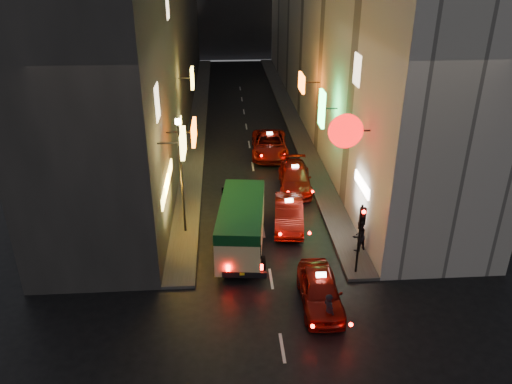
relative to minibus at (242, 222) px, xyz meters
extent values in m
cube|color=#3D3937|center=(-6.76, 22.87, 7.38)|extent=(6.00, 52.00, 18.00)
cube|color=#FFD859|center=(-2.60, -0.26, 4.29)|extent=(0.18, 1.63, 1.10)
cube|color=#FF5E0C|center=(-2.31, 3.45, 3.55)|extent=(0.18, 2.20, 1.00)
cube|color=yellow|center=(-2.79, 12.79, 4.27)|extent=(0.18, 1.23, 1.40)
cube|color=#FFD859|center=(-3.74, 0.87, 1.38)|extent=(0.10, 3.25, 0.55)
cube|color=yellow|center=(-3.74, 2.59, 1.38)|extent=(0.10, 3.84, 0.55)
cube|color=#FFD859|center=(-3.74, 11.21, 1.38)|extent=(0.10, 3.03, 0.55)
cube|color=#FFE5B2|center=(-3.75, 0.87, 5.88)|extent=(0.06, 1.30, 1.60)
cube|color=#FFE5B2|center=(-3.75, 8.87, 9.38)|extent=(0.06, 1.30, 1.60)
cube|color=beige|center=(9.24, 22.87, 7.38)|extent=(6.00, 52.00, 18.00)
cylinder|color=#F20A0A|center=(5.05, 0.66, 4.36)|extent=(1.68, 0.18, 1.68)
cube|color=#32FB5E|center=(5.27, 7.60, 3.45)|extent=(0.18, 1.24, 2.20)
cube|color=#FF5E0C|center=(4.91, 13.49, 3.66)|extent=(0.18, 1.95, 1.21)
cube|color=white|center=(6.22, 1.00, 1.38)|extent=(0.10, 2.61, 0.55)
cube|color=#FFE5B2|center=(6.23, 3.87, 6.58)|extent=(0.06, 1.30, 1.60)
cube|color=#4E4B48|center=(-3.01, 22.87, -1.55)|extent=(1.50, 52.00, 0.15)
cube|color=#4E4B48|center=(5.49, 22.87, -1.55)|extent=(1.50, 52.00, 0.15)
cube|color=#DACD88|center=(0.00, -0.02, -0.16)|extent=(2.71, 6.11, 2.17)
cube|color=#0C401A|center=(0.00, -0.02, 0.68)|extent=(2.74, 6.14, 0.54)
cube|color=black|center=(0.00, 0.28, 0.05)|extent=(2.48, 3.76, 0.49)
cube|color=black|center=(0.00, -2.93, -1.10)|extent=(2.04, 0.40, 0.30)
cube|color=#FF0A05|center=(-0.74, -3.00, -0.71)|extent=(0.18, 0.06, 0.28)
cube|color=#FF0A05|center=(0.74, -3.00, -0.71)|extent=(0.18, 0.06, 0.28)
cylinder|color=black|center=(-0.92, 1.87, -1.25)|extent=(0.22, 0.75, 0.75)
cylinder|color=black|center=(0.92, -1.92, -1.25)|extent=(0.22, 0.75, 0.75)
imported|color=maroon|center=(3.13, -4.61, -0.79)|extent=(2.25, 5.26, 1.66)
cube|color=white|center=(3.13, -4.61, 0.13)|extent=(0.42, 0.19, 0.16)
sphere|color=#FF0A05|center=(2.40, -6.98, -0.77)|extent=(0.16, 0.16, 0.16)
sphere|color=#FF0A05|center=(3.87, -6.98, -0.77)|extent=(0.16, 0.16, 0.16)
imported|color=maroon|center=(2.68, 2.33, -0.78)|extent=(2.73, 5.50, 1.68)
cube|color=white|center=(2.68, 2.33, 0.15)|extent=(0.44, 0.22, 0.16)
sphere|color=#FF0A05|center=(1.94, -0.08, -0.76)|extent=(0.16, 0.16, 0.16)
sphere|color=#FF0A05|center=(3.43, -0.08, -0.76)|extent=(0.16, 0.16, 0.16)
imported|color=maroon|center=(3.69, 7.13, -0.79)|extent=(2.52, 5.36, 1.66)
cube|color=white|center=(3.69, 7.13, 0.12)|extent=(0.43, 0.21, 0.16)
sphere|color=#FF0A05|center=(2.96, 4.76, -0.77)|extent=(0.16, 0.16, 0.16)
sphere|color=#FF0A05|center=(4.42, 4.76, -0.77)|extent=(0.16, 0.16, 0.16)
imported|color=maroon|center=(2.63, 13.14, -0.71)|extent=(2.68, 5.87, 1.83)
cube|color=white|center=(2.63, 13.14, 0.29)|extent=(0.43, 0.20, 0.16)
sphere|color=#FF0A05|center=(1.82, 10.53, -0.68)|extent=(0.16, 0.16, 0.16)
sphere|color=#FF0A05|center=(3.44, 10.53, -0.68)|extent=(0.16, 0.16, 0.16)
imported|color=black|center=(3.20, -6.09, -0.71)|extent=(0.59, 0.71, 1.83)
imported|color=black|center=(5.80, -0.68, -0.57)|extent=(0.80, 0.69, 1.81)
cylinder|color=black|center=(5.24, -2.53, 0.28)|extent=(0.10, 0.10, 3.50)
cube|color=black|center=(5.24, -2.71, 1.58)|extent=(0.26, 0.18, 0.80)
sphere|color=#FF0A05|center=(5.24, -2.82, 1.85)|extent=(0.18, 0.18, 0.18)
sphere|color=black|center=(5.24, -2.82, 1.58)|extent=(0.17, 0.17, 0.17)
sphere|color=black|center=(5.24, -2.82, 1.31)|extent=(0.17, 0.17, 0.17)
cylinder|color=black|center=(-2.96, 1.87, 1.53)|extent=(0.12, 0.12, 6.00)
cylinder|color=#FFE5BF|center=(-2.96, 1.87, 4.63)|extent=(0.28, 0.28, 0.25)
camera|label=1|loc=(-0.77, -21.64, 12.03)|focal=35.00mm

